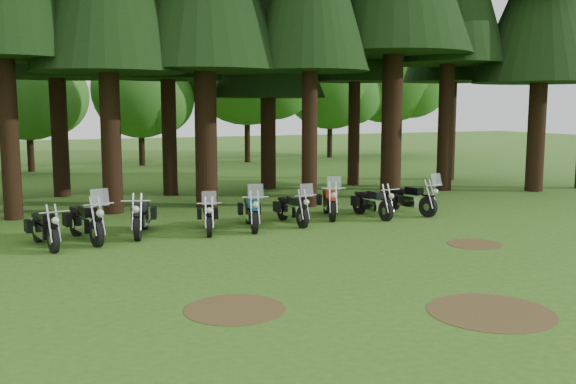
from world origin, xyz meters
name	(u,v)px	position (x,y,z in m)	size (l,w,h in m)	color
ground	(331,266)	(0.00, 0.00, 0.00)	(120.00, 120.00, 0.00)	#31601B
decid_3	(33,88)	(-4.71, 25.13, 4.51)	(6.12, 5.95, 7.65)	black
decid_4	(145,92)	(1.58, 26.32, 4.37)	(5.93, 5.76, 7.41)	black
decid_5	(254,63)	(8.29, 25.71, 6.23)	(8.45, 8.21, 10.56)	black
decid_6	(336,82)	(14.85, 27.01, 5.20)	(7.06, 6.86, 8.82)	black
decid_7	(394,68)	(19.46, 26.83, 6.22)	(8.44, 8.20, 10.55)	black
dirt_patch_0	(235,309)	(-3.00, -2.00, 0.01)	(1.80, 1.80, 0.01)	#4C3D1E
dirt_patch_1	(475,244)	(4.50, 0.50, 0.01)	(1.40, 1.40, 0.01)	#4C3D1E
dirt_patch_2	(491,312)	(1.00, -4.00, 0.01)	(2.20, 2.20, 0.01)	#4C3D1E
motorcycle_0	(45,230)	(-5.67, 4.73, 0.46)	(0.53, 2.18, 0.89)	black
motorcycle_1	(86,222)	(-4.64, 5.04, 0.51)	(0.77, 2.42, 1.52)	black
motorcycle_2	(141,218)	(-3.11, 5.34, 0.48)	(0.88, 2.25, 0.95)	black
motorcycle_3	(208,217)	(-1.31, 4.90, 0.44)	(0.80, 2.06, 1.31)	black
motorcycle_4	(251,212)	(0.01, 4.92, 0.48)	(0.86, 2.28, 1.44)	black
motorcycle_5	(292,209)	(1.39, 5.07, 0.45)	(0.40, 2.13, 1.35)	black
motorcycle_6	(329,202)	(2.98, 5.65, 0.48)	(1.09, 2.24, 1.45)	black
motorcycle_7	(372,204)	(4.23, 5.08, 0.44)	(0.33, 2.13, 0.87)	black
motorcycle_8	(410,200)	(5.71, 5.11, 0.48)	(0.79, 2.29, 1.45)	black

